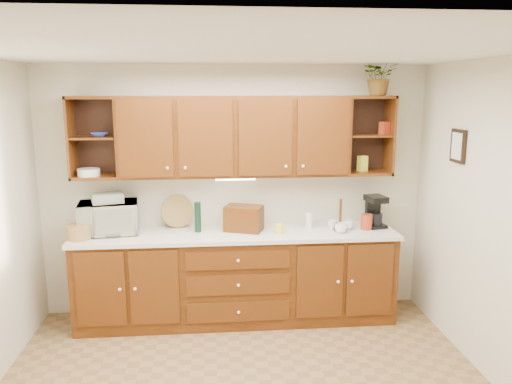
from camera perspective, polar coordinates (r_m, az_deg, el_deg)
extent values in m
plane|color=white|center=(3.41, -1.20, 15.88)|extent=(4.00, 4.00, 0.00)
plane|color=beige|center=(5.26, -2.47, 0.10)|extent=(4.00, 0.00, 4.00)
cube|color=#3A1906|center=(5.21, -2.23, -9.77)|extent=(3.20, 0.60, 0.90)
cube|color=silver|center=(5.05, -2.26, -4.83)|extent=(3.24, 0.64, 0.04)
cube|color=#3A1906|center=(5.01, -2.44, 6.36)|extent=(2.30, 0.33, 0.80)
cube|color=black|center=(5.28, -17.69, 6.09)|extent=(0.45, 0.02, 0.80)
cube|color=black|center=(5.40, 12.31, 6.48)|extent=(0.45, 0.02, 0.80)
cube|color=#3A1906|center=(5.13, -18.05, 5.93)|extent=(0.43, 0.30, 0.02)
cube|color=#3A1906|center=(5.25, 12.81, 6.33)|extent=(0.43, 0.30, 0.02)
cube|color=#3A1906|center=(5.24, 13.00, 10.53)|extent=(0.45, 0.33, 0.03)
cube|color=white|center=(5.01, -2.37, 1.52)|extent=(0.40, 0.05, 0.02)
cube|color=black|center=(4.86, 22.11, 4.89)|extent=(0.03, 0.24, 0.30)
cylinder|color=#A37A44|center=(5.08, -19.57, -4.33)|extent=(0.25, 0.25, 0.14)
imported|color=beige|center=(5.18, -16.49, -2.84)|extent=(0.61, 0.46, 0.31)
cube|color=#C8BB5E|center=(5.14, -16.62, -0.66)|extent=(0.35, 0.29, 0.09)
cylinder|color=black|center=(5.04, -6.67, -2.87)|extent=(0.08, 0.08, 0.31)
cylinder|color=#A37A44|center=(5.29, -8.90, -3.87)|extent=(0.35, 0.17, 0.33)
cube|color=#3A1906|center=(5.06, -1.40, -3.03)|extent=(0.43, 0.35, 0.26)
cylinder|color=#3A1906|center=(5.13, 9.62, -2.57)|extent=(0.03, 0.03, 0.33)
cylinder|color=#3A1906|center=(5.17, 9.56, -4.25)|extent=(0.13, 0.13, 0.02)
imported|color=white|center=(5.21, 10.37, -3.71)|extent=(0.16, 0.16, 0.10)
imported|color=white|center=(5.19, 8.69, -3.70)|extent=(0.16, 0.16, 0.10)
imported|color=white|center=(5.07, 9.67, -4.09)|extent=(0.16, 0.16, 0.10)
cylinder|color=#A33117|center=(5.25, 12.52, -3.35)|extent=(0.13, 0.13, 0.15)
cylinder|color=white|center=(5.20, 6.08, -3.22)|extent=(0.08, 0.08, 0.16)
cylinder|color=yellow|center=(4.98, 2.67, -4.23)|extent=(0.09, 0.09, 0.10)
cube|color=black|center=(5.37, 13.42, -3.71)|extent=(0.21, 0.26, 0.04)
cube|color=black|center=(5.42, 13.20, -2.02)|extent=(0.17, 0.08, 0.28)
cube|color=black|center=(5.31, 13.57, -0.76)|extent=(0.21, 0.26, 0.06)
cylinder|color=black|center=(5.34, 13.52, -3.03)|extent=(0.15, 0.15, 0.12)
imported|color=#293997|center=(5.09, -17.43, 6.27)|extent=(0.17, 0.17, 0.04)
cylinder|color=white|center=(5.15, -18.59, 2.16)|extent=(0.26, 0.26, 0.07)
cube|color=yellow|center=(5.26, 12.07, 3.19)|extent=(0.11, 0.10, 0.16)
cube|color=#A33117|center=(5.27, 14.46, 7.08)|extent=(0.11, 0.10, 0.13)
imported|color=#999999|center=(5.22, 14.00, 12.75)|extent=(0.39, 0.35, 0.38)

